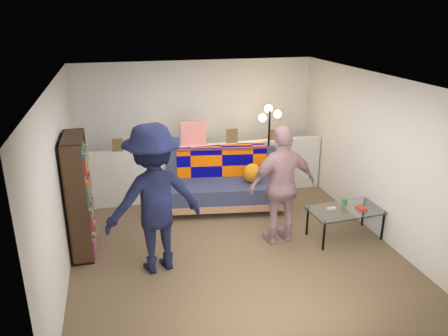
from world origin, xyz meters
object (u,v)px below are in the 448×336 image
(floor_lamp, at_px, (269,133))
(person_left, at_px, (154,199))
(person_right, at_px, (282,186))
(bookshelf, at_px, (79,200))
(coffee_table, at_px, (346,211))
(futon_sofa, at_px, (224,184))

(floor_lamp, distance_m, person_left, 2.95)
(floor_lamp, distance_m, person_right, 1.72)
(bookshelf, xyz_separation_m, coffee_table, (3.81, -0.57, -0.36))
(futon_sofa, distance_m, floor_lamp, 1.21)
(futon_sofa, distance_m, coffee_table, 2.14)
(bookshelf, relative_size, person_left, 0.86)
(person_left, bearing_deg, floor_lamp, -152.25)
(futon_sofa, bearing_deg, coffee_table, -45.93)
(floor_lamp, height_order, person_right, person_right)
(coffee_table, xyz_separation_m, person_left, (-2.83, -0.12, 0.56))
(bookshelf, bearing_deg, person_right, -8.55)
(futon_sofa, bearing_deg, bookshelf, -157.32)
(coffee_table, distance_m, person_left, 2.89)
(bookshelf, bearing_deg, futon_sofa, 22.68)
(futon_sofa, height_order, coffee_table, futon_sofa)
(person_left, bearing_deg, coffee_table, 169.49)
(coffee_table, xyz_separation_m, person_right, (-0.99, 0.15, 0.45))
(coffee_table, distance_m, floor_lamp, 2.04)
(bookshelf, height_order, person_right, person_right)
(floor_lamp, bearing_deg, bookshelf, -159.04)
(futon_sofa, height_order, person_left, person_left)
(coffee_table, xyz_separation_m, floor_lamp, (-0.61, 1.79, 0.76))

